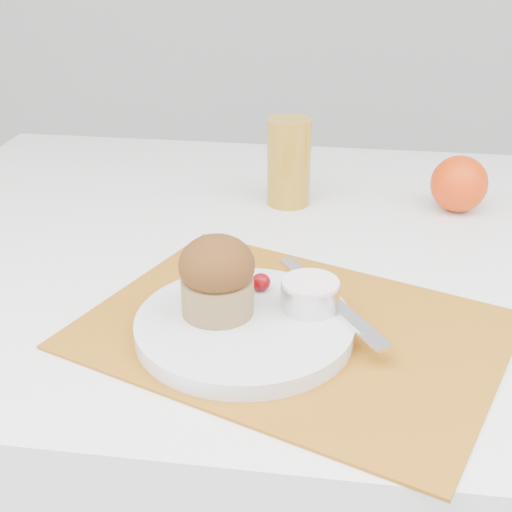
# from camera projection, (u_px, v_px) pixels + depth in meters

# --- Properties ---
(table) EXTENTS (1.20, 0.80, 0.75)m
(table) POSITION_uv_depth(u_px,v_px,m) (323.00, 474.00, 1.06)
(table) COLOR white
(table) RESTS_ON ground
(placemat) EXTENTS (0.48, 0.42, 0.00)m
(placemat) POSITION_uv_depth(u_px,v_px,m) (292.00, 331.00, 0.71)
(placemat) COLOR #A26016
(placemat) RESTS_ON table
(plate) EXTENTS (0.22, 0.22, 0.02)m
(plate) POSITION_uv_depth(u_px,v_px,m) (244.00, 326.00, 0.70)
(plate) COLOR silver
(plate) RESTS_ON placemat
(ramekin) EXTENTS (0.06, 0.06, 0.03)m
(ramekin) POSITION_uv_depth(u_px,v_px,m) (310.00, 296.00, 0.71)
(ramekin) COLOR silver
(ramekin) RESTS_ON plate
(cream) EXTENTS (0.07, 0.07, 0.01)m
(cream) POSITION_uv_depth(u_px,v_px,m) (311.00, 284.00, 0.71)
(cream) COLOR white
(cream) RESTS_ON ramekin
(raspberry_near) EXTENTS (0.02, 0.02, 0.02)m
(raspberry_near) POSITION_uv_depth(u_px,v_px,m) (261.00, 282.00, 0.74)
(raspberry_near) COLOR #580204
(raspberry_near) RESTS_ON plate
(raspberry_far) EXTENTS (0.02, 0.02, 0.02)m
(raspberry_far) POSITION_uv_depth(u_px,v_px,m) (296.00, 299.00, 0.71)
(raspberry_far) COLOR #5D0214
(raspberry_far) RESTS_ON plate
(butter_knife) EXTENTS (0.12, 0.18, 0.01)m
(butter_knife) POSITION_uv_depth(u_px,v_px,m) (330.00, 299.00, 0.73)
(butter_knife) COLOR silver
(butter_knife) RESTS_ON plate
(orange) EXTENTS (0.08, 0.08, 0.08)m
(orange) POSITION_uv_depth(u_px,v_px,m) (459.00, 184.00, 0.98)
(orange) COLOR #EE3C08
(orange) RESTS_ON table
(juice_glass) EXTENTS (0.07, 0.07, 0.12)m
(juice_glass) POSITION_uv_depth(u_px,v_px,m) (289.00, 162.00, 0.99)
(juice_glass) COLOR #B68122
(juice_glass) RESTS_ON table
(muffin) EXTENTS (0.08, 0.08, 0.08)m
(muffin) POSITION_uv_depth(u_px,v_px,m) (217.00, 276.00, 0.69)
(muffin) COLOR olive
(muffin) RESTS_ON plate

